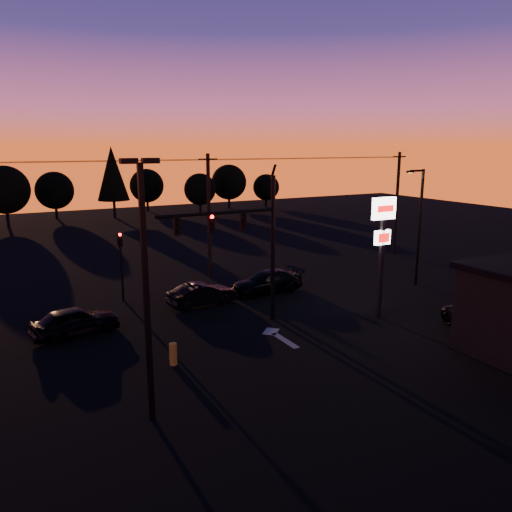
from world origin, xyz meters
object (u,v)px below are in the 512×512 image
(parking_lot_light, at_px, (145,276))
(car_right, at_px, (267,282))
(traffic_signal_mast, at_px, (247,235))
(pylon_sign, at_px, (383,232))
(secondary_signal, at_px, (121,256))
(suv_parked, at_px, (485,321))
(streetlight, at_px, (419,222))
(bollard, at_px, (173,354))
(car_mid, at_px, (202,294))
(car_left, at_px, (76,321))

(parking_lot_light, distance_m, car_right, 16.96)
(traffic_signal_mast, height_order, pylon_sign, traffic_signal_mast)
(secondary_signal, xyz_separation_m, suv_parked, (15.14, -14.50, -2.22))
(suv_parked, bearing_deg, streetlight, 74.84)
(streetlight, height_order, bollard, streetlight)
(streetlight, bearing_deg, traffic_signal_mast, -173.86)
(traffic_signal_mast, distance_m, parking_lot_light, 10.19)
(streetlight, bearing_deg, suv_parked, -113.85)
(traffic_signal_mast, height_order, car_mid, traffic_signal_mast)
(parking_lot_light, xyz_separation_m, car_mid, (6.51, 11.22, -4.58))
(bollard, xyz_separation_m, car_mid, (4.36, 7.27, 0.19))
(traffic_signal_mast, relative_size, car_right, 1.73)
(car_right, bearing_deg, streetlight, 70.59)
(pylon_sign, height_order, streetlight, streetlight)
(bollard, bearing_deg, suv_parked, -14.36)
(secondary_signal, relative_size, parking_lot_light, 0.48)
(streetlight, height_order, car_left, streetlight)
(parking_lot_light, height_order, suv_parked, parking_lot_light)
(secondary_signal, bearing_deg, bollard, -91.88)
(traffic_signal_mast, bearing_deg, pylon_sign, -19.36)
(streetlight, relative_size, car_right, 1.61)
(streetlight, bearing_deg, secondary_signal, 162.44)
(streetlight, bearing_deg, parking_lot_light, -158.35)
(car_mid, bearing_deg, car_left, 95.74)
(traffic_signal_mast, bearing_deg, car_left, 162.09)
(traffic_signal_mast, xyz_separation_m, car_right, (3.95, 4.76, -4.22))
(secondary_signal, distance_m, car_mid, 5.61)
(parking_lot_light, xyz_separation_m, streetlight, (21.41, 8.50, -0.85))
(secondary_signal, bearing_deg, suv_parked, -43.76)
(car_right, bearing_deg, car_mid, -85.13)
(secondary_signal, distance_m, bollard, 10.80)
(secondary_signal, distance_m, parking_lot_light, 14.90)
(traffic_signal_mast, distance_m, pylon_sign, 7.52)
(car_left, bearing_deg, traffic_signal_mast, -117.83)
(streetlight, height_order, car_mid, streetlight)
(pylon_sign, relative_size, car_left, 1.55)
(parking_lot_light, height_order, bollard, parking_lot_light)
(traffic_signal_mast, bearing_deg, car_mid, 101.86)
(suv_parked, bearing_deg, car_left, 161.18)
(secondary_signal, xyz_separation_m, parking_lot_light, (-2.50, -14.49, 2.41))
(streetlight, relative_size, car_left, 1.82)
(parking_lot_light, relative_size, streetlight, 1.14)
(car_left, bearing_deg, suv_parked, -127.44)
(car_left, xyz_separation_m, suv_parked, (18.71, -9.74, -0.10))
(car_right, relative_size, suv_parked, 1.07)
(traffic_signal_mast, distance_m, suv_parked, 13.13)
(parking_lot_light, height_order, car_mid, parking_lot_light)
(car_mid, bearing_deg, bollard, 143.65)
(pylon_sign, xyz_separation_m, streetlight, (6.91, 4.00, -0.49))
(pylon_sign, distance_m, suv_parked, 6.96)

